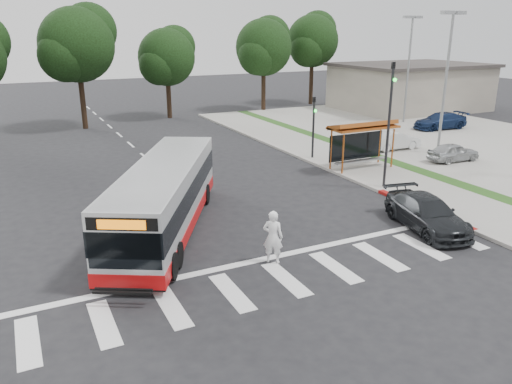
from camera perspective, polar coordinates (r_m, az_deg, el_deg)
ground at (r=21.15m, az=-3.26°, el=-4.19°), size 140.00×140.00×0.00m
sidewalk_east at (r=32.96m, az=8.97°, el=3.92°), size 4.00×40.00×0.12m
curb_east at (r=31.88m, az=6.01°, el=3.58°), size 0.30×40.00×0.15m
curb_east_red at (r=24.39m, az=18.55°, el=-1.86°), size 0.32×6.00×0.15m
parking_lot at (r=42.25m, az=20.92°, el=6.04°), size 18.00×36.00×0.10m
commercial_building at (r=55.22m, az=17.15°, el=11.27°), size 14.00×10.00×4.40m
building_roof_cap at (r=55.02m, az=17.38°, el=13.70°), size 14.60×10.60×0.30m
crosswalk_ladder at (r=17.08m, az=3.46°, el=-9.89°), size 18.00×2.60×0.01m
bus_shelter at (r=30.09m, az=12.03°, el=6.86°), size 4.20×1.60×2.86m
traffic_signal_ne_tall at (r=26.34m, az=15.02°, el=8.46°), size 0.18×0.37×6.50m
traffic_signal_ne_short at (r=32.09m, az=6.60°, el=8.05°), size 0.18×0.37×4.00m
lot_light_front at (r=35.17m, az=21.06°, el=13.51°), size 1.90×0.35×9.01m
lot_light_mid at (r=46.48m, az=17.14°, el=14.74°), size 1.90×0.35×9.01m
tree_ne_a at (r=51.85m, az=0.92°, el=16.30°), size 6.16×5.74×9.30m
tree_ne_b at (r=57.06m, az=6.51°, el=16.89°), size 6.16×5.74×10.02m
tree_north_a at (r=44.49m, az=-19.72°, el=15.69°), size 6.60×6.15×10.17m
tree_north_b at (r=48.14m, az=-10.12°, el=15.03°), size 5.72×5.33×8.43m
transit_bus at (r=20.71m, az=-10.35°, el=-0.76°), size 7.44×10.77×2.84m
pedestrian at (r=17.79m, az=1.95°, el=-5.16°), size 0.86×0.82×1.98m
dark_sedan at (r=22.07m, az=18.93°, el=-2.32°), size 2.81×4.98×1.36m
parked_car_0 at (r=33.76m, az=21.63°, el=4.27°), size 3.47×1.57×1.15m
parked_car_1 at (r=35.84m, az=15.51°, el=5.71°), size 3.81×1.39×1.25m
parked_car_3 at (r=44.58m, az=20.31°, el=7.64°), size 4.77×2.26×1.34m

